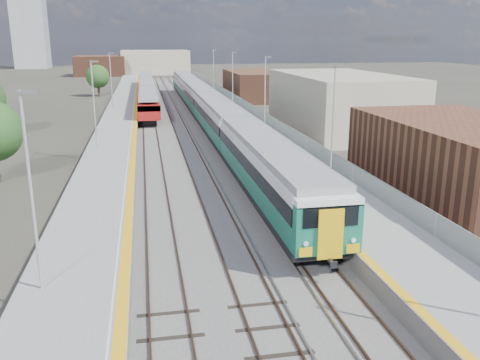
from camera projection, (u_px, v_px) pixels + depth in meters
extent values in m
plane|color=#47443A|center=(196.00, 127.00, 61.25)|extent=(320.00, 320.00, 0.00)
cube|color=#565451|center=(176.00, 124.00, 63.20)|extent=(10.50, 155.00, 0.06)
cube|color=#4C3323|center=(198.00, 120.00, 66.09)|extent=(0.07, 160.00, 0.14)
cube|color=#4C3323|center=(209.00, 119.00, 66.35)|extent=(0.07, 160.00, 0.14)
cube|color=#4C3323|center=(171.00, 120.00, 65.47)|extent=(0.07, 160.00, 0.14)
cube|color=#4C3323|center=(182.00, 120.00, 65.72)|extent=(0.07, 160.00, 0.14)
cube|color=#4C3323|center=(143.00, 121.00, 64.84)|extent=(0.07, 160.00, 0.14)
cube|color=#4C3323|center=(155.00, 121.00, 65.10)|extent=(0.07, 160.00, 0.14)
cube|color=gray|center=(195.00, 120.00, 66.03)|extent=(0.08, 160.00, 0.10)
cube|color=gray|center=(185.00, 120.00, 65.78)|extent=(0.08, 160.00, 0.10)
cube|color=slate|center=(235.00, 118.00, 64.42)|extent=(4.70, 155.00, 1.00)
cube|color=gray|center=(235.00, 115.00, 64.28)|extent=(4.70, 155.00, 0.03)
cube|color=#ECAA15|center=(219.00, 115.00, 63.90)|extent=(0.40, 155.00, 0.01)
cube|color=gray|center=(252.00, 109.00, 64.52)|extent=(0.06, 155.00, 1.20)
cylinder|color=#9EA0A3|center=(333.00, 122.00, 34.63)|extent=(0.12, 0.12, 7.50)
cube|color=#4C4C4F|center=(339.00, 67.00, 33.70)|extent=(0.70, 0.18, 0.14)
cylinder|color=#9EA0A3|center=(265.00, 93.00, 53.57)|extent=(0.12, 0.12, 7.50)
cube|color=#4C4C4F|center=(268.00, 57.00, 52.64)|extent=(0.70, 0.18, 0.14)
cylinder|color=#9EA0A3|center=(233.00, 79.00, 72.51)|extent=(0.12, 0.12, 7.50)
cube|color=#4C4C4F|center=(234.00, 52.00, 71.58)|extent=(0.70, 0.18, 0.14)
cylinder|color=#9EA0A3|center=(214.00, 71.00, 91.45)|extent=(0.12, 0.12, 7.50)
cube|color=#4C4C4F|center=(215.00, 50.00, 90.52)|extent=(0.70, 0.18, 0.14)
cube|color=slate|center=(120.00, 122.00, 61.87)|extent=(4.30, 155.00, 1.00)
cube|color=gray|center=(120.00, 118.00, 61.73)|extent=(4.30, 155.00, 0.03)
cube|color=#ECAA15|center=(135.00, 117.00, 62.06)|extent=(0.45, 155.00, 0.01)
cube|color=silver|center=(133.00, 117.00, 62.00)|extent=(0.08, 155.00, 0.01)
cylinder|color=#9EA0A3|center=(31.00, 194.00, 18.38)|extent=(0.12, 0.12, 7.50)
cube|color=#4C4C4F|center=(27.00, 93.00, 17.45)|extent=(0.70, 0.18, 0.14)
cylinder|color=#9EA0A3|center=(94.00, 106.00, 43.00)|extent=(0.12, 0.12, 7.50)
cube|color=#4C4C4F|center=(94.00, 61.00, 42.07)|extent=(0.70, 0.18, 0.14)
cylinder|color=#9EA0A3|center=(111.00, 82.00, 67.62)|extent=(0.12, 0.12, 7.50)
cube|color=#4C4C4F|center=(111.00, 53.00, 66.69)|extent=(0.70, 0.18, 0.14)
cube|color=brown|center=(462.00, 161.00, 32.75)|extent=(9.00, 16.00, 5.20)
cube|color=tan|center=(338.00, 102.00, 58.51)|extent=(11.00, 22.00, 6.40)
cube|color=brown|center=(253.00, 85.00, 89.44)|extent=(8.00, 18.00, 4.80)
cube|color=tan|center=(155.00, 62.00, 154.65)|extent=(20.00, 14.00, 7.00)
cube|color=brown|center=(100.00, 66.00, 147.24)|extent=(14.00, 12.00, 5.60)
cube|color=gray|center=(28.00, 11.00, 180.44)|extent=(11.00, 11.00, 40.00)
cube|color=black|center=(268.00, 189.00, 32.41)|extent=(2.91, 20.88, 0.49)
cube|color=#125D43|center=(268.00, 176.00, 32.18)|extent=(3.02, 20.88, 1.22)
cube|color=black|center=(269.00, 162.00, 31.92)|extent=(3.08, 20.88, 0.84)
cube|color=silver|center=(269.00, 151.00, 31.74)|extent=(3.02, 20.88, 0.51)
cube|color=gray|center=(269.00, 144.00, 31.62)|extent=(2.68, 20.88, 0.43)
cube|color=black|center=(219.00, 132.00, 52.66)|extent=(2.91, 20.88, 0.49)
cube|color=#125D43|center=(219.00, 124.00, 52.43)|extent=(3.02, 20.88, 1.22)
cube|color=black|center=(219.00, 114.00, 52.17)|extent=(3.08, 20.88, 0.84)
cube|color=silver|center=(219.00, 108.00, 51.99)|extent=(3.02, 20.88, 0.51)
cube|color=gray|center=(219.00, 103.00, 51.87)|extent=(2.68, 20.88, 0.43)
cube|color=black|center=(197.00, 106.00, 72.91)|extent=(2.91, 20.88, 0.49)
cube|color=#125D43|center=(197.00, 100.00, 72.68)|extent=(3.02, 20.88, 1.22)
cube|color=black|center=(197.00, 93.00, 72.42)|extent=(3.08, 20.88, 0.84)
cube|color=silver|center=(197.00, 89.00, 72.24)|extent=(3.02, 20.88, 0.51)
cube|color=gray|center=(197.00, 85.00, 72.12)|extent=(2.68, 20.88, 0.43)
cube|color=black|center=(185.00, 92.00, 93.16)|extent=(2.91, 20.88, 0.49)
cube|color=#125D43|center=(185.00, 87.00, 92.93)|extent=(3.02, 20.88, 1.22)
cube|color=black|center=(185.00, 82.00, 92.67)|extent=(3.08, 20.88, 0.84)
cube|color=silver|center=(185.00, 78.00, 92.49)|extent=(3.02, 20.88, 0.51)
cube|color=gray|center=(185.00, 75.00, 92.37)|extent=(2.68, 20.88, 0.43)
cube|color=#125D43|center=(327.00, 229.00, 21.90)|extent=(3.00, 0.64, 2.25)
cube|color=black|center=(331.00, 217.00, 21.42)|extent=(2.46, 0.06, 0.86)
cube|color=gold|center=(331.00, 234.00, 21.56)|extent=(1.12, 0.11, 2.25)
cube|color=black|center=(149.00, 115.00, 67.97)|extent=(1.79, 15.18, 0.62)
cube|color=maroon|center=(148.00, 104.00, 67.57)|extent=(2.63, 17.86, 1.88)
cube|color=black|center=(148.00, 100.00, 67.45)|extent=(2.69, 17.86, 0.66)
cube|color=gray|center=(148.00, 93.00, 67.20)|extent=(2.35, 17.86, 0.38)
cube|color=black|center=(147.00, 99.00, 85.36)|extent=(1.79, 15.18, 0.62)
cube|color=maroon|center=(147.00, 91.00, 84.96)|extent=(2.63, 17.86, 1.88)
cube|color=black|center=(147.00, 88.00, 84.84)|extent=(2.69, 17.86, 0.66)
cube|color=gray|center=(146.00, 82.00, 84.58)|extent=(2.35, 17.86, 0.38)
cube|color=black|center=(146.00, 89.00, 102.75)|extent=(1.79, 15.18, 0.62)
cube|color=maroon|center=(146.00, 82.00, 102.35)|extent=(2.63, 17.86, 1.88)
cube|color=black|center=(146.00, 79.00, 102.22)|extent=(2.69, 17.86, 0.66)
cube|color=gray|center=(145.00, 75.00, 101.97)|extent=(2.35, 17.86, 0.38)
cylinder|color=#382619|center=(99.00, 91.00, 93.79)|extent=(0.44, 0.44, 2.01)
sphere|color=#1F471B|center=(98.00, 76.00, 93.09)|extent=(4.25, 4.25, 4.25)
cylinder|color=#382619|center=(314.00, 100.00, 79.54)|extent=(0.44, 0.44, 2.10)
sphere|color=#1F471B|center=(315.00, 82.00, 78.81)|extent=(4.43, 4.43, 4.43)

